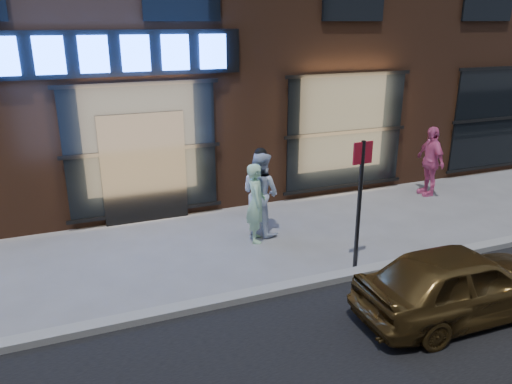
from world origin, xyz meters
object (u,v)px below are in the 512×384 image
passerby (430,161)px  gold_sedan (461,283)px  man_cap (260,193)px  man_bowtie (256,203)px  sign_post (360,194)px

passerby → gold_sedan: (-3.29, -4.67, -0.32)m
man_cap → man_bowtie: bearing=118.9°
man_bowtie → sign_post: sign_post is taller
gold_sedan → sign_post: bearing=19.7°
gold_sedan → sign_post: (-0.62, 1.85, 0.86)m
man_cap → passerby: 4.93m
man_bowtie → man_cap: man_cap is taller
man_cap → sign_post: 2.40m
man_bowtie → passerby: (5.11, 1.03, 0.07)m
man_cap → passerby: bearing=-108.4°
gold_sedan → sign_post: 2.14m
man_cap → passerby: size_ratio=1.00×
gold_sedan → sign_post: size_ratio=1.39×
sign_post → gold_sedan: bearing=-75.7°
man_bowtie → passerby: passerby is taller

